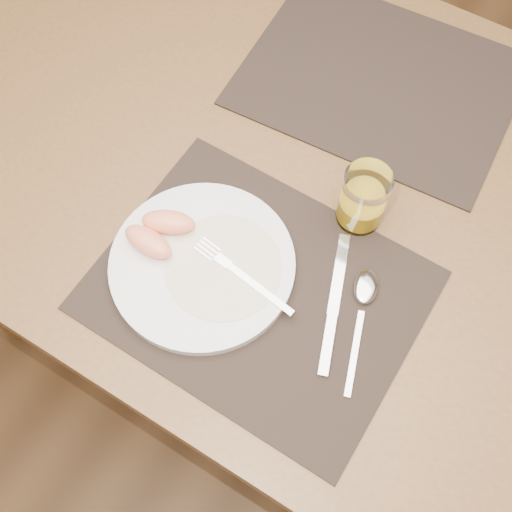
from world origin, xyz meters
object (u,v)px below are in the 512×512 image
at_px(spoon, 364,296).
at_px(table, 313,201).
at_px(placemat_near, 258,290).
at_px(fork, 236,271).
at_px(juice_glass, 363,200).
at_px(plate, 202,265).
at_px(placemat_far, 379,80).
at_px(knife, 332,314).

bearing_deg(spoon, table, 136.71).
height_order(table, placemat_near, placemat_near).
height_order(fork, juice_glass, juice_glass).
height_order(plate, spoon, plate).
xyz_separation_m(placemat_far, juice_glass, (0.09, -0.26, 0.05)).
bearing_deg(fork, placemat_far, 88.29).
relative_size(placemat_far, knife, 2.12).
distance_m(spoon, juice_glass, 0.14).
relative_size(table, spoon, 7.44).
xyz_separation_m(plate, spoon, (0.22, 0.08, -0.00)).
relative_size(table, placemat_far, 3.11).
height_order(placemat_near, placemat_far, same).
relative_size(placemat_far, fork, 2.57).
distance_m(table, placemat_near, 0.24).
distance_m(placemat_far, juice_glass, 0.28).
relative_size(fork, spoon, 0.93).
height_order(placemat_near, fork, fork).
xyz_separation_m(spoon, juice_glass, (-0.07, 0.11, 0.04)).
xyz_separation_m(placemat_near, spoon, (0.14, 0.07, 0.01)).
bearing_deg(juice_glass, placemat_near, -110.15).
bearing_deg(placemat_far, plate, -97.84).
bearing_deg(table, knife, -55.79).
height_order(plate, fork, fork).
xyz_separation_m(table, juice_glass, (0.09, -0.04, 0.13)).
bearing_deg(placemat_near, knife, 11.24).
bearing_deg(placemat_near, juice_glass, 69.85).
xyz_separation_m(fork, spoon, (0.17, 0.07, -0.01)).
xyz_separation_m(table, placemat_far, (-0.00, 0.22, 0.09)).
xyz_separation_m(placemat_far, knife, (0.14, -0.42, 0.00)).
bearing_deg(table, juice_glass, -21.54).
xyz_separation_m(plate, fork, (0.05, 0.01, 0.01)).
distance_m(placemat_near, fork, 0.04).
distance_m(table, fork, 0.24).
height_order(table, knife, knife).
height_order(placemat_near, knife, knife).
relative_size(table, juice_glass, 13.32).
relative_size(placemat_near, plate, 1.67).
bearing_deg(spoon, fork, -159.03).
relative_size(placemat_far, spoon, 2.39).
bearing_deg(knife, juice_glass, 104.77).
distance_m(plate, spoon, 0.24).
relative_size(knife, spoon, 1.13).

